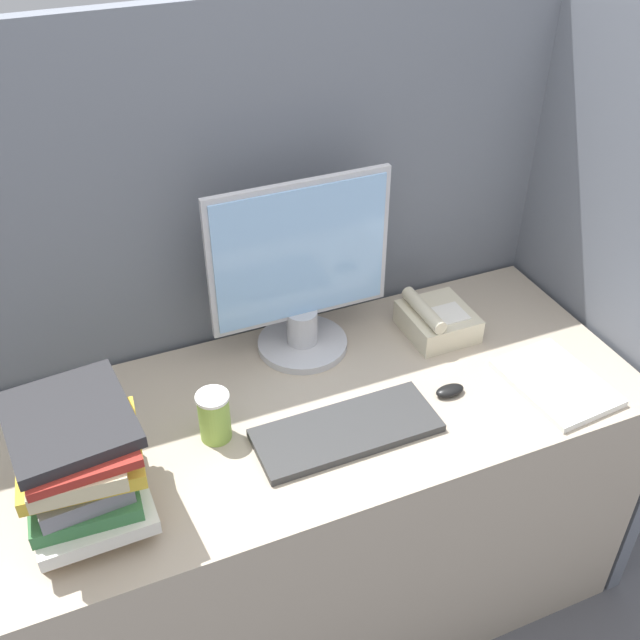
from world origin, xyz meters
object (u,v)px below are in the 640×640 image
object	(u,v)px
mouse	(450,391)
desk_telephone	(436,320)
coffee_cup	(214,416)
keyboard	(346,430)
monitor	(301,279)
book_stack	(80,466)

from	to	relation	value
mouse	desk_telephone	world-z (taller)	desk_telephone
coffee_cup	desk_telephone	distance (m)	0.68
keyboard	coffee_cup	size ratio (longest dim) A/B	3.42
coffee_cup	desk_telephone	world-z (taller)	coffee_cup
monitor	book_stack	distance (m)	0.70
monitor	coffee_cup	bearing A→B (deg)	-142.68
mouse	book_stack	bearing A→B (deg)	-178.91
book_stack	coffee_cup	bearing A→B (deg)	18.76
coffee_cup	desk_telephone	bearing A→B (deg)	12.69
monitor	keyboard	xyz separation A→B (m)	(-0.03, -0.34, -0.20)
book_stack	desk_telephone	world-z (taller)	book_stack
coffee_cup	monitor	bearing A→B (deg)	37.32
desk_telephone	keyboard	bearing A→B (deg)	-146.14
mouse	book_stack	xyz separation A→B (m)	(-0.87, -0.02, 0.12)
monitor	keyboard	distance (m)	0.40
desk_telephone	mouse	bearing A→B (deg)	-112.19
mouse	desk_telephone	bearing A→B (deg)	67.81
mouse	book_stack	world-z (taller)	book_stack
mouse	desk_telephone	xyz separation A→B (m)	(0.10, 0.23, 0.03)
keyboard	book_stack	bearing A→B (deg)	179.27
mouse	desk_telephone	distance (m)	0.25
keyboard	coffee_cup	distance (m)	0.30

